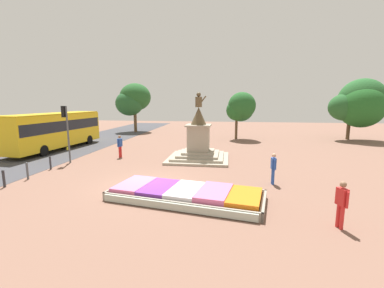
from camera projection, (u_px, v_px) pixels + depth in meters
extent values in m
plane|color=brown|center=(148.00, 185.00, 13.68)|extent=(88.30, 88.30, 0.00)
cube|color=#38281C|center=(186.00, 195.00, 11.72)|extent=(7.14, 3.66, 0.34)
cube|color=gray|center=(175.00, 206.00, 10.50)|extent=(6.91, 1.35, 0.38)
cube|color=gray|center=(194.00, 186.00, 12.92)|extent=(6.91, 1.35, 0.38)
cube|color=gray|center=(121.00, 187.00, 12.78)|extent=(0.58, 2.66, 0.38)
cube|color=gray|center=(264.00, 204.00, 10.64)|extent=(0.58, 2.66, 0.38)
cube|color=#D86699|center=(135.00, 184.00, 12.49)|extent=(1.71, 2.49, 0.18)
cube|color=#72339E|center=(159.00, 187.00, 12.08)|extent=(1.71, 2.49, 0.16)
cube|color=white|center=(186.00, 190.00, 11.67)|extent=(1.71, 2.49, 0.18)
cube|color=#D86699|center=(214.00, 193.00, 11.26)|extent=(1.71, 2.49, 0.24)
cube|color=orange|center=(245.00, 197.00, 10.85)|extent=(1.71, 2.49, 0.19)
cube|color=#B2BCAD|center=(175.00, 206.00, 10.45)|extent=(6.59, 1.39, 0.30)
cube|color=#9F9580|center=(198.00, 158.00, 19.79)|extent=(4.56, 4.56, 0.17)
cube|color=#9E937F|center=(198.00, 156.00, 19.77)|extent=(3.82, 3.82, 0.17)
cube|color=#9F9480|center=(198.00, 154.00, 19.74)|extent=(3.07, 3.07, 0.17)
cube|color=#A09682|center=(198.00, 152.00, 19.71)|extent=(2.32, 2.32, 0.17)
cube|color=#9E937F|center=(199.00, 138.00, 19.54)|extent=(1.57, 1.57, 1.89)
cube|color=#9E937F|center=(199.00, 125.00, 19.38)|extent=(1.86, 1.86, 0.12)
cone|color=brown|center=(199.00, 116.00, 19.26)|extent=(1.18, 1.18, 1.30)
cylinder|color=brown|center=(199.00, 102.00, 19.09)|extent=(0.50, 0.50, 0.76)
sphere|color=brown|center=(199.00, 95.00, 19.00)|extent=(0.33, 0.33, 0.33)
cylinder|color=brown|center=(203.00, 100.00, 19.09)|extent=(0.53, 0.21, 0.62)
cylinder|color=#4C5156|center=(68.00, 135.00, 18.36)|extent=(0.12, 0.12, 4.10)
cube|color=black|center=(64.00, 112.00, 18.14)|extent=(0.26, 0.30, 0.80)
cylinder|color=#4B0808|center=(62.00, 108.00, 18.12)|extent=(0.04, 0.14, 0.14)
cylinder|color=#543E08|center=(62.00, 112.00, 18.17)|extent=(0.04, 0.14, 0.14)
cylinder|color=green|center=(63.00, 115.00, 18.21)|extent=(0.04, 0.14, 0.14)
cube|color=gold|center=(68.00, 148.00, 18.55)|extent=(0.11, 0.17, 0.20)
cube|color=gold|center=(55.00, 130.00, 23.65)|extent=(3.25, 10.53, 2.90)
cube|color=black|center=(55.00, 125.00, 23.58)|extent=(3.24, 10.22, 0.93)
cube|color=#B79214|center=(54.00, 114.00, 23.41)|extent=(3.18, 10.32, 0.10)
cylinder|color=black|center=(70.00, 139.00, 27.37)|extent=(0.35, 0.92, 0.90)
cylinder|color=black|center=(89.00, 140.00, 26.89)|extent=(0.35, 0.92, 0.90)
cylinder|color=black|center=(20.00, 150.00, 21.37)|extent=(0.35, 0.92, 0.90)
cylinder|color=black|center=(43.00, 151.00, 20.89)|extent=(0.35, 0.92, 0.90)
cylinder|color=red|center=(342.00, 218.00, 8.90)|extent=(0.13, 0.13, 0.86)
cylinder|color=red|center=(338.00, 215.00, 9.07)|extent=(0.13, 0.13, 0.86)
cube|color=red|center=(342.00, 197.00, 8.87)|extent=(0.34, 0.43, 0.61)
cylinder|color=red|center=(347.00, 200.00, 8.64)|extent=(0.09, 0.09, 0.58)
cylinder|color=red|center=(337.00, 195.00, 9.10)|extent=(0.09, 0.09, 0.58)
sphere|color=#8C664C|center=(343.00, 184.00, 8.79)|extent=(0.22, 0.22, 0.22)
cylinder|color=red|center=(120.00, 152.00, 20.34)|extent=(0.13, 0.13, 0.88)
cylinder|color=red|center=(121.00, 152.00, 20.51)|extent=(0.13, 0.13, 0.88)
cube|color=#264CA5|center=(120.00, 143.00, 20.30)|extent=(0.31, 0.42, 0.63)
cylinder|color=#264CA5|center=(118.00, 143.00, 20.09)|extent=(0.09, 0.09, 0.59)
cylinder|color=#264CA5|center=(122.00, 142.00, 20.53)|extent=(0.09, 0.09, 0.59)
sphere|color=#8C664C|center=(120.00, 137.00, 20.23)|extent=(0.23, 0.23, 0.23)
cylinder|color=#264CA5|center=(273.00, 177.00, 13.69)|extent=(0.13, 0.13, 0.85)
cylinder|color=#264CA5|center=(272.00, 176.00, 13.87)|extent=(0.13, 0.13, 0.85)
cube|color=#264CA5|center=(274.00, 163.00, 13.66)|extent=(0.24, 0.39, 0.60)
cylinder|color=#264CA5|center=(274.00, 165.00, 13.43)|extent=(0.09, 0.09, 0.57)
cylinder|color=#264CA5|center=(273.00, 163.00, 13.91)|extent=(0.09, 0.09, 0.57)
sphere|color=tan|center=(274.00, 155.00, 13.59)|extent=(0.22, 0.22, 0.22)
cylinder|color=#2D2D33|center=(4.00, 179.00, 13.31)|extent=(0.13, 0.13, 0.82)
sphere|color=#2D2D33|center=(3.00, 171.00, 13.24)|extent=(0.14, 0.14, 0.14)
cylinder|color=#4C5156|center=(27.00, 172.00, 14.65)|extent=(0.12, 0.12, 0.90)
sphere|color=#4C5156|center=(26.00, 163.00, 14.57)|extent=(0.13, 0.13, 0.13)
cylinder|color=#2D2D33|center=(50.00, 163.00, 16.82)|extent=(0.12, 0.12, 0.78)
sphere|color=#2D2D33|center=(50.00, 157.00, 16.75)|extent=(0.13, 0.13, 0.13)
cylinder|color=brown|center=(348.00, 130.00, 30.01)|extent=(0.38, 0.38, 2.31)
ellipsoid|color=#235F25|center=(361.00, 106.00, 28.59)|extent=(4.86, 4.72, 4.71)
ellipsoid|color=#265A29|center=(346.00, 107.00, 29.00)|extent=(3.70, 3.19, 3.09)
ellipsoid|color=#275E2B|center=(362.00, 101.00, 28.87)|extent=(5.17, 4.40, 5.04)
cylinder|color=brown|center=(135.00, 122.00, 37.33)|extent=(0.43, 0.43, 2.86)
ellipsoid|color=#25582C|center=(129.00, 103.00, 36.81)|extent=(3.96, 3.65, 3.50)
ellipsoid|color=#245827|center=(135.00, 97.00, 37.38)|extent=(4.45, 4.59, 3.94)
cylinder|color=brown|center=(236.00, 128.00, 30.31)|extent=(0.30, 0.30, 2.58)
ellipsoid|color=#245B27|center=(242.00, 106.00, 29.38)|extent=(3.13, 2.92, 3.07)
ellipsoid|color=#21582B|center=(241.00, 110.00, 29.94)|extent=(2.96, 2.88, 2.76)
ellipsoid|color=#235C26|center=(237.00, 110.00, 29.56)|extent=(2.49, 2.35, 2.43)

